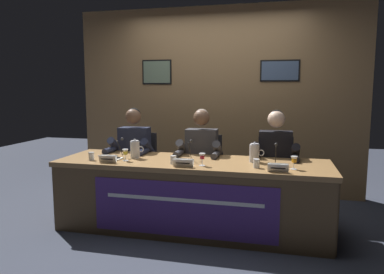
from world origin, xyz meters
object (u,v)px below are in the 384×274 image
(chair_center, at_px, (204,174))
(chair_left, at_px, (139,170))
(conference_table, at_px, (190,185))
(nameplate_center, at_px, (183,163))
(microphone_left, at_px, (119,152))
(water_cup_center, at_px, (173,160))
(panelist_left, at_px, (132,151))
(nameplate_left, at_px, (108,159))
(chair_right, at_px, (275,178))
(water_pitcher_right_side, at_px, (254,153))
(microphone_right, at_px, (276,159))
(water_cup_left, at_px, (91,157))
(nameplate_right, at_px, (278,168))
(document_stack_left, at_px, (112,159))
(water_cup_right, at_px, (256,164))
(microphone_center, at_px, (189,154))
(water_pitcher_left_side, at_px, (135,149))
(juice_glass_center, at_px, (202,157))
(juice_glass_right, at_px, (294,160))
(panelist_center, at_px, (200,154))
(panelist_right, at_px, (275,157))
(juice_glass_left, at_px, (125,153))

(chair_center, bearing_deg, chair_left, 180.00)
(conference_table, height_order, nameplate_center, nameplate_center)
(microphone_left, bearing_deg, water_cup_center, -12.82)
(panelist_left, bearing_deg, nameplate_left, -87.19)
(chair_right, distance_m, water_pitcher_right_side, 0.67)
(microphone_left, relative_size, microphone_right, 1.00)
(conference_table, height_order, water_cup_left, water_cup_left)
(conference_table, distance_m, nameplate_right, 0.94)
(chair_center, xyz_separation_m, document_stack_left, (-0.85, -0.72, 0.29))
(water_cup_left, bearing_deg, chair_left, 76.69)
(nameplate_center, distance_m, water_cup_right, 0.70)
(nameplate_left, distance_m, microphone_left, 0.24)
(microphone_center, distance_m, water_pitcher_left_side, 0.61)
(chair_left, height_order, nameplate_center, chair_left)
(water_pitcher_right_side, bearing_deg, microphone_left, -174.27)
(water_cup_center, xyz_separation_m, water_cup_right, (0.82, 0.02, 0.00))
(juice_glass_center, bearing_deg, water_pitcher_right_side, 31.96)
(microphone_right, bearing_deg, juice_glass_right, -32.14)
(panelist_left, bearing_deg, microphone_center, -27.60)
(juice_glass_center, bearing_deg, conference_table, 145.04)
(panelist_left, distance_m, water_pitcher_left_side, 0.47)
(conference_table, bearing_deg, chair_center, 90.02)
(panelist_left, xyz_separation_m, water_pitcher_left_side, (0.21, -0.40, 0.10))
(panelist_center, xyz_separation_m, panelist_right, (0.84, 0.00, 0.00))
(nameplate_left, xyz_separation_m, juice_glass_right, (1.83, 0.13, 0.05))
(nameplate_left, height_order, microphone_left, microphone_left)
(panelist_center, bearing_deg, water_cup_left, -149.09)
(juice_glass_left, height_order, panelist_right, panelist_right)
(water_cup_center, xyz_separation_m, water_pitcher_right_side, (0.78, 0.29, 0.06))
(microphone_left, relative_size, water_cup_center, 2.54)
(nameplate_left, distance_m, water_cup_right, 1.49)
(water_cup_center, bearing_deg, juice_glass_left, 175.61)
(panelist_left, relative_size, nameplate_left, 6.81)
(nameplate_right, bearing_deg, panelist_left, 157.04)
(nameplate_center, bearing_deg, chair_right, 46.94)
(microphone_center, bearing_deg, water_pitcher_right_side, 9.53)
(juice_glass_center, distance_m, document_stack_left, 1.02)
(juice_glass_left, xyz_separation_m, chair_right, (1.51, 0.77, -0.37))
(conference_table, bearing_deg, microphone_right, 3.00)
(panelist_center, relative_size, water_pitcher_left_side, 5.93)
(nameplate_left, relative_size, document_stack_left, 0.82)
(water_pitcher_left_side, bearing_deg, conference_table, -9.45)
(chair_center, relative_size, document_stack_left, 4.10)
(conference_table, xyz_separation_m, water_pitcher_left_side, (-0.63, 0.11, 0.33))
(microphone_center, distance_m, microphone_right, 0.87)
(nameplate_right, xyz_separation_m, juice_glass_right, (0.14, 0.16, 0.05))
(microphone_center, relative_size, chair_right, 0.24)
(juice_glass_left, relative_size, chair_center, 0.14)
(water_pitcher_right_side, bearing_deg, juice_glass_center, -148.04)
(panelist_center, relative_size, water_cup_center, 14.65)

